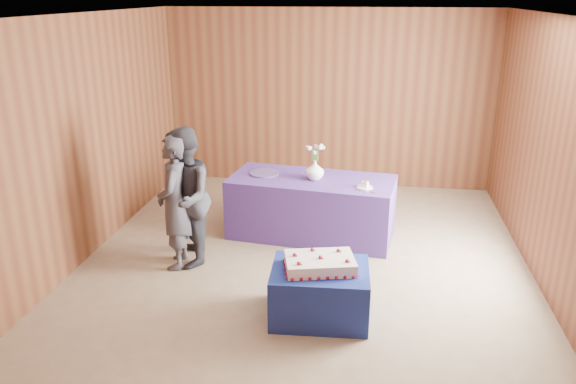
% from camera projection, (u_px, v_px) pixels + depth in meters
% --- Properties ---
extents(ground, '(6.00, 6.00, 0.00)m').
position_uv_depth(ground, '(303.00, 268.00, 6.27)').
color(ground, gray).
rests_on(ground, ground).
extents(room_shell, '(5.04, 6.04, 2.72)m').
position_uv_depth(room_shell, '(304.00, 108.00, 5.66)').
color(room_shell, brown).
rests_on(room_shell, ground).
extents(cake_table, '(0.94, 0.75, 0.50)m').
position_uv_depth(cake_table, '(320.00, 293.00, 5.26)').
color(cake_table, navy).
rests_on(cake_table, ground).
extents(serving_table, '(2.10, 1.14, 0.75)m').
position_uv_depth(serving_table, '(312.00, 207.00, 7.01)').
color(serving_table, '#4A338E').
rests_on(serving_table, ground).
extents(sheet_cake, '(0.74, 0.59, 0.15)m').
position_uv_depth(sheet_cake, '(320.00, 263.00, 5.16)').
color(sheet_cake, white).
rests_on(sheet_cake, cake_table).
extents(vase, '(0.27, 0.27, 0.24)m').
position_uv_depth(vase, '(315.00, 170.00, 6.81)').
color(vase, white).
rests_on(vase, serving_table).
extents(flower_spray, '(0.24, 0.24, 0.18)m').
position_uv_depth(flower_spray, '(315.00, 148.00, 6.72)').
color(flower_spray, '#286428').
rests_on(flower_spray, vase).
extents(platter, '(0.50, 0.50, 0.02)m').
position_uv_depth(platter, '(265.00, 173.00, 7.04)').
color(platter, '#55458B').
rests_on(platter, serving_table).
extents(plate, '(0.20, 0.20, 0.01)m').
position_uv_depth(plate, '(365.00, 187.00, 6.55)').
color(plate, white).
rests_on(plate, serving_table).
extents(cake_slice, '(0.09, 0.09, 0.09)m').
position_uv_depth(cake_slice, '(365.00, 184.00, 6.53)').
color(cake_slice, white).
rests_on(cake_slice, plate).
extents(knife, '(0.25, 0.10, 0.00)m').
position_uv_depth(knife, '(365.00, 192.00, 6.42)').
color(knife, silver).
rests_on(knife, serving_table).
extents(guest_left, '(0.45, 0.60, 1.50)m').
position_uv_depth(guest_left, '(175.00, 203.00, 6.09)').
color(guest_left, '#3A3944').
rests_on(guest_left, ground).
extents(guest_right, '(0.80, 0.90, 1.56)m').
position_uv_depth(guest_right, '(184.00, 198.00, 6.14)').
color(guest_right, '#33333D').
rests_on(guest_right, ground).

